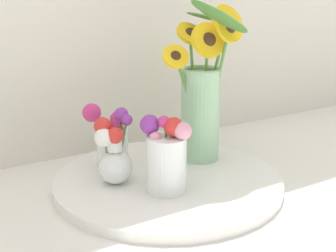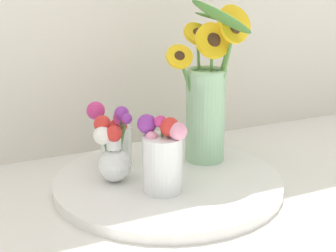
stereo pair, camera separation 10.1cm
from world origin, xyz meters
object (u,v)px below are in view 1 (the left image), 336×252
vase_bulb_right (114,154)px  vase_small_back (111,140)px  mason_jar_sunflowers (203,94)px  vase_small_center (166,157)px  serving_tray (168,181)px

vase_bulb_right → vase_small_back: bearing=69.0°
vase_bulb_right → mason_jar_sunflowers: bearing=5.6°
mason_jar_sunflowers → vase_bulb_right: mason_jar_sunflowers is taller
vase_small_center → mason_jar_sunflowers: bearing=34.2°
serving_tray → vase_small_center: vase_small_center is taller
vase_small_back → mason_jar_sunflowers: bearing=-16.9°
serving_tray → mason_jar_sunflowers: 0.23m
serving_tray → mason_jar_sunflowers: mason_jar_sunflowers is taller
serving_tray → vase_small_back: 0.17m
serving_tray → vase_small_center: size_ratio=3.15×
mason_jar_sunflowers → vase_small_back: 0.24m
mason_jar_sunflowers → vase_small_center: mason_jar_sunflowers is taller
mason_jar_sunflowers → vase_bulb_right: (-0.25, -0.02, -0.10)m
serving_tray → vase_small_center: (-0.04, -0.06, 0.09)m
vase_small_center → vase_bulb_right: 0.12m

